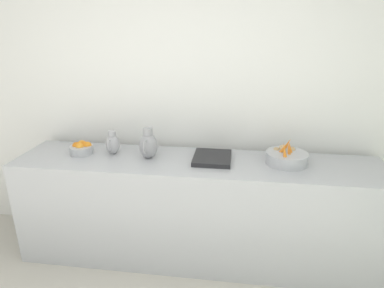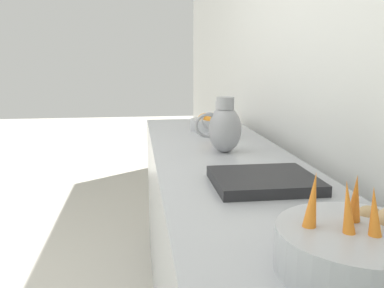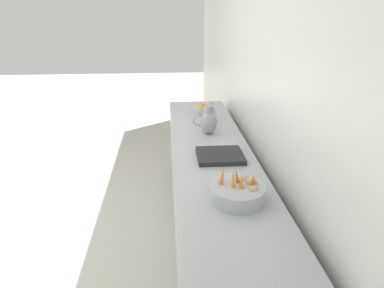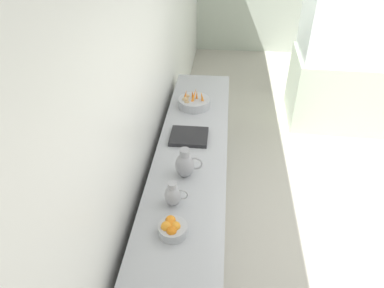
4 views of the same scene
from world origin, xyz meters
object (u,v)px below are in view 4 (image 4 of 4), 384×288
vegetable_colander (194,102)px  orange_bowl (172,228)px  metal_pitcher_short (173,195)px  metal_pitcher_tall (185,164)px  glass_block_booth (359,41)px

vegetable_colander → orange_bowl: (0.01, -1.69, -0.00)m
orange_bowl → metal_pitcher_short: 0.27m
vegetable_colander → orange_bowl: bearing=-89.5°
vegetable_colander → metal_pitcher_short: vegetable_colander is taller
metal_pitcher_tall → glass_block_booth: (1.97, 2.55, 0.15)m
orange_bowl → vegetable_colander: bearing=90.5°
vegetable_colander → orange_bowl: size_ratio=1.69×
metal_pitcher_short → glass_block_booth: bearing=54.9°
orange_bowl → metal_pitcher_short: size_ratio=0.96×
vegetable_colander → glass_block_booth: (2.00, 1.44, 0.21)m
vegetable_colander → metal_pitcher_tall: size_ratio=1.28×
vegetable_colander → metal_pitcher_short: size_ratio=1.62×
orange_bowl → metal_pitcher_tall: metal_pitcher_tall is taller
orange_bowl → glass_block_booth: 3.72m
metal_pitcher_tall → metal_pitcher_short: 0.33m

